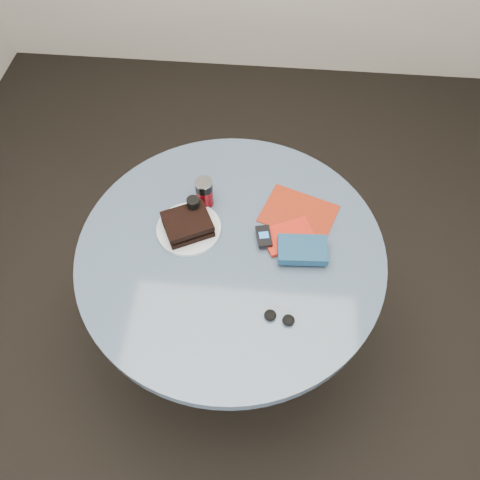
# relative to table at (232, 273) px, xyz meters

# --- Properties ---
(ground) EXTENTS (4.00, 4.00, 0.00)m
(ground) POSITION_rel_table_xyz_m (0.00, 0.00, -0.59)
(ground) COLOR black
(ground) RESTS_ON ground
(table) EXTENTS (1.00, 1.00, 0.75)m
(table) POSITION_rel_table_xyz_m (0.00, 0.00, 0.00)
(table) COLOR black
(table) RESTS_ON ground
(plate) EXTENTS (0.24, 0.24, 0.01)m
(plate) POSITION_rel_table_xyz_m (-0.15, 0.06, 0.17)
(plate) COLOR silver
(plate) RESTS_ON table
(sandwich) EXTENTS (0.19, 0.18, 0.05)m
(sandwich) POSITION_rel_table_xyz_m (-0.15, 0.05, 0.20)
(sandwich) COLOR black
(sandwich) RESTS_ON plate
(soda_can) EXTENTS (0.06, 0.06, 0.11)m
(soda_can) POSITION_rel_table_xyz_m (-0.11, 0.18, 0.22)
(soda_can) COLOR #6C050C
(soda_can) RESTS_ON table
(pepper_grinder) EXTENTS (0.05, 0.05, 0.10)m
(pepper_grinder) POSITION_rel_table_xyz_m (-0.13, 0.11, 0.21)
(pepper_grinder) COLOR #4E4521
(pepper_grinder) RESTS_ON table
(magazine) EXTENTS (0.28, 0.25, 0.00)m
(magazine) POSITION_rel_table_xyz_m (0.22, 0.16, 0.17)
(magazine) COLOR maroon
(magazine) RESTS_ON table
(red_book) EXTENTS (0.19, 0.17, 0.01)m
(red_book) POSITION_rel_table_xyz_m (0.18, 0.05, 0.17)
(red_book) COLOR #B51C0E
(red_book) RESTS_ON magazine
(novel) EXTENTS (0.16, 0.11, 0.03)m
(novel) POSITION_rel_table_xyz_m (0.23, -0.01, 0.20)
(novel) COLOR navy
(novel) RESTS_ON red_book
(mp3_player) EXTENTS (0.06, 0.09, 0.01)m
(mp3_player) POSITION_rel_table_xyz_m (0.10, 0.04, 0.19)
(mp3_player) COLOR black
(mp3_player) RESTS_ON red_book
(headphones) EXTENTS (0.10, 0.05, 0.02)m
(headphones) POSITION_rel_table_xyz_m (0.17, -0.23, 0.17)
(headphones) COLOR black
(headphones) RESTS_ON table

